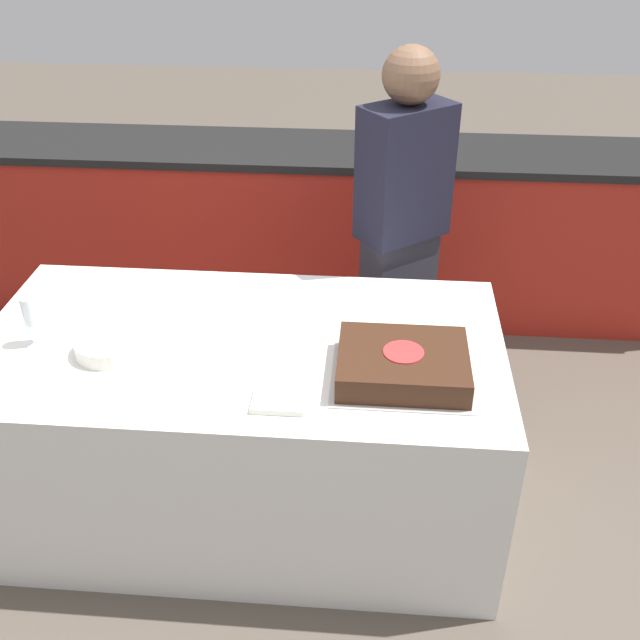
{
  "coord_description": "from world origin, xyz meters",
  "views": [
    {
      "loc": [
        0.46,
        -2.14,
        2.2
      ],
      "look_at": [
        0.28,
        0.0,
        0.86
      ],
      "focal_mm": 42.0,
      "sensor_mm": 36.0,
      "label": 1
    }
  ],
  "objects_px": {
    "cake": "(403,364)",
    "plate_stack": "(109,345)",
    "wine_glass": "(30,313)",
    "person_cutting_cake": "(401,235)"
  },
  "relations": [
    {
      "from": "cake",
      "to": "person_cutting_cake",
      "type": "distance_m",
      "value": 0.87
    },
    {
      "from": "wine_glass",
      "to": "person_cutting_cake",
      "type": "distance_m",
      "value": 1.48
    },
    {
      "from": "person_cutting_cake",
      "to": "cake",
      "type": "bearing_deg",
      "value": 51.8
    },
    {
      "from": "plate_stack",
      "to": "wine_glass",
      "type": "bearing_deg",
      "value": 173.17
    },
    {
      "from": "cake",
      "to": "plate_stack",
      "type": "bearing_deg",
      "value": 176.83
    },
    {
      "from": "person_cutting_cake",
      "to": "plate_stack",
      "type": "bearing_deg",
      "value": 1.28
    },
    {
      "from": "wine_glass",
      "to": "person_cutting_cake",
      "type": "height_order",
      "value": "person_cutting_cake"
    },
    {
      "from": "cake",
      "to": "person_cutting_cake",
      "type": "relative_size",
      "value": 0.28
    },
    {
      "from": "plate_stack",
      "to": "cake",
      "type": "bearing_deg",
      "value": -3.17
    },
    {
      "from": "cake",
      "to": "plate_stack",
      "type": "relative_size",
      "value": 2.03
    }
  ]
}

